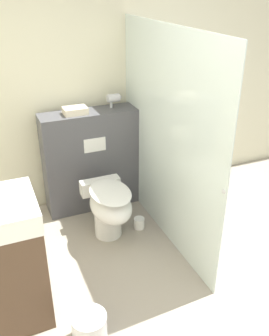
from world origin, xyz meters
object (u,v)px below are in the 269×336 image
at_px(toilet, 109,207).
at_px(waste_bin, 90,329).
at_px(hair_drier, 114,98).
at_px(sink_vanity, 4,262).

height_order(toilet, waste_bin, toilet).
xyz_separation_m(toilet, waste_bin, (-0.51, -1.05, -0.22)).
bearing_deg(hair_drier, waste_bin, -115.85).
bearing_deg(toilet, sink_vanity, -148.83).
xyz_separation_m(toilet, sink_vanity, (-0.97, -0.59, 0.15)).
relative_size(toilet, hair_drier, 4.10).
bearing_deg(hair_drier, toilet, -115.45).
distance_m(sink_vanity, waste_bin, 0.75).
bearing_deg(waste_bin, sink_vanity, 134.31).
height_order(toilet, hair_drier, hair_drier).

